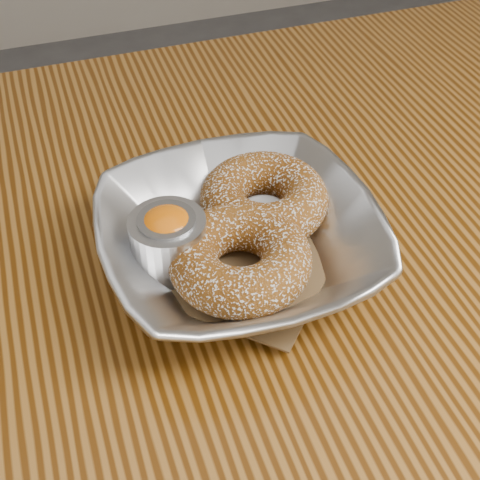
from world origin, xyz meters
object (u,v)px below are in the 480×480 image
object	(u,v)px
ramekin	(168,240)
serving_bowl	(240,242)
donut_front	(240,259)
donut_back	(264,198)
table	(177,364)

from	to	relation	value
ramekin	serving_bowl	bearing A→B (deg)	-13.19
donut_front	donut_back	bearing A→B (deg)	55.40
table	serving_bowl	distance (m)	0.14
donut_front	ramekin	distance (m)	0.06
table	ramekin	xyz separation A→B (m)	(0.01, 0.02, 0.13)
serving_bowl	donut_back	world-z (taller)	serving_bowl
ramekin	donut_back	bearing A→B (deg)	18.14
serving_bowl	ramekin	distance (m)	0.06
serving_bowl	ramekin	xyz separation A→B (m)	(-0.06, 0.01, 0.01)
serving_bowl	donut_back	bearing A→B (deg)	49.72
serving_bowl	ramekin	bearing A→B (deg)	166.81
table	donut_front	world-z (taller)	donut_front
table	donut_front	bearing A→B (deg)	-12.64
table	ramekin	world-z (taller)	ramekin
serving_bowl	donut_front	xyz separation A→B (m)	(-0.01, -0.02, 0.00)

